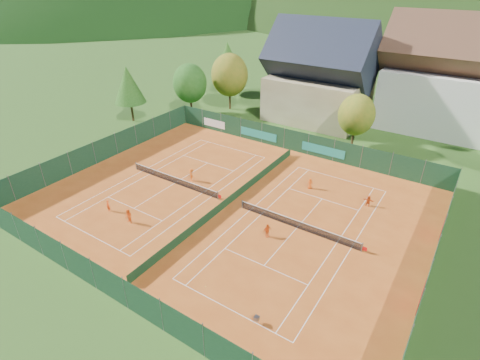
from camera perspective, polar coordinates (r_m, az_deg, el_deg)
name	(u,v)px	position (r m, az deg, el deg)	size (l,w,h in m)	color
ground	(230,204)	(40.66, -1.55, -3.64)	(600.00, 600.00, 0.00)	#295019
clay_pad	(230,204)	(40.65, -1.55, -3.61)	(40.00, 32.00, 0.01)	#B5501A
court_markings_left	(175,183)	(45.06, -9.94, -0.49)	(11.03, 23.83, 0.00)	white
court_markings_right	(297,228)	(37.44, 8.64, -7.24)	(11.03, 23.83, 0.00)	white
tennis_net_left	(175,180)	(44.72, -9.85, 0.01)	(13.30, 0.10, 1.02)	#59595B
tennis_net_right	(299,224)	(37.10, 8.91, -6.71)	(13.30, 0.10, 1.02)	#59595B
court_divider	(230,200)	(40.38, -1.56, -3.02)	(0.03, 28.80, 1.00)	#13351D
fence_north	(293,141)	(52.47, 8.06, 5.92)	(40.00, 0.10, 3.00)	#13351F
fence_south	(109,284)	(30.89, -19.36, -14.70)	(40.00, 0.04, 3.00)	#12321C
fence_west	(105,149)	(52.67, -19.82, 4.53)	(0.04, 32.00, 3.00)	#153C25
fence_east	(433,262)	(34.73, 27.29, -11.07)	(0.09, 32.00, 3.00)	#13361C
chalet	(320,79)	(64.01, 12.03, 14.80)	(16.20, 12.00, 16.00)	#C2B388
hotel_block_a	(456,83)	(65.61, 30.06, 12.62)	(21.60, 11.00, 17.25)	silver
tree_west_front	(190,83)	(65.59, -7.66, 14.41)	(5.72, 5.72, 8.69)	#472A19
tree_west_mid	(230,75)	(67.62, -1.61, 15.69)	(6.44, 6.44, 9.78)	#4B331B
tree_west_back	(228,59)	(77.23, -1.90, 17.94)	(5.60, 5.60, 10.00)	#483119
tree_center	(356,115)	(54.53, 17.32, 9.46)	(5.01, 5.01, 7.60)	#432F17
tree_west_side	(128,85)	(64.15, -16.67, 13.74)	(5.04, 5.04, 9.00)	#492E1A
ball_hopper	(257,318)	(28.37, 2.55, -20.28)	(0.34, 0.34, 0.80)	slate
loose_ball_0	(156,202)	(41.93, -12.62, -3.23)	(0.07, 0.07, 0.07)	#CCD833
loose_ball_1	(205,287)	(31.24, -5.28, -15.86)	(0.07, 0.07, 0.07)	#CCD833
loose_ball_2	(229,196)	(41.96, -1.68, -2.41)	(0.07, 0.07, 0.07)	#CCD833
player_left_near	(108,206)	(41.45, -19.45, -3.73)	(0.47, 0.31, 1.30)	#FA5316
player_left_mid	(129,217)	(38.87, -16.62, -5.35)	(0.77, 0.60, 1.57)	#FF5F16
player_left_far	(192,175)	(44.96, -7.38, 0.79)	(1.01, 0.58, 1.57)	orange
player_right_near	(267,230)	(35.63, 4.17, -7.67)	(0.85, 0.35, 1.44)	#E45514
player_right_far_a	(310,183)	(43.81, 10.63, -0.51)	(0.64, 0.42, 1.32)	orange
player_right_far_b	(368,201)	(42.22, 18.97, -3.03)	(1.16, 0.37, 1.25)	#D24412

